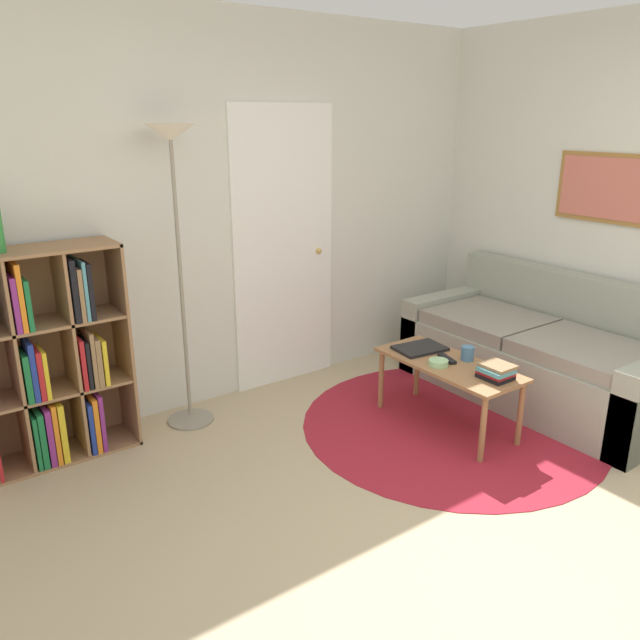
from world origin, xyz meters
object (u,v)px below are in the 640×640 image
at_px(couch, 543,356).
at_px(cup, 468,353).
at_px(bookshelf, 37,365).
at_px(floor_lamp, 174,187).
at_px(bowl, 438,363).
at_px(laptop, 420,348).
at_px(coffee_table, 448,370).

xyz_separation_m(couch, cup, (-0.79, 0.02, 0.19)).
xyz_separation_m(bookshelf, floor_lamp, (0.88, -0.04, 0.94)).
bearing_deg(bowl, laptop, 69.13).
bearing_deg(bookshelf, coffee_table, -25.96).
xyz_separation_m(bookshelf, couch, (3.13, -1.14, -0.30)).
bearing_deg(couch, floor_lamp, 154.01).
height_order(bookshelf, laptop, bookshelf).
distance_m(laptop, bowl, 0.29).
bearing_deg(couch, cup, 178.38).
relative_size(couch, coffee_table, 1.95).
distance_m(coffee_table, bowl, 0.12).
bearing_deg(cup, laptop, 109.90).
xyz_separation_m(bookshelf, cup, (2.33, -1.12, -0.11)).
bearing_deg(floor_lamp, laptop, -29.52).
bearing_deg(floor_lamp, cup, -36.41).
relative_size(bowl, cup, 1.32).
relative_size(floor_lamp, cup, 20.36).
xyz_separation_m(floor_lamp, couch, (2.25, -1.10, -1.24)).
xyz_separation_m(couch, laptop, (-0.91, 0.34, 0.16)).
bearing_deg(laptop, bookshelf, 160.07).
bearing_deg(bookshelf, floor_lamp, -2.93).
height_order(coffee_table, laptop, laptop).
xyz_separation_m(floor_lamp, bowl, (1.24, -1.03, -1.07)).
bearing_deg(laptop, cup, -70.10).
height_order(bookshelf, cup, bookshelf).
xyz_separation_m(coffee_table, bowl, (-0.09, 0.00, 0.07)).
distance_m(couch, laptop, 0.98).
xyz_separation_m(floor_lamp, laptop, (1.34, -0.76, -1.08)).
xyz_separation_m(laptop, bowl, (-0.10, -0.27, 0.01)).
relative_size(floor_lamp, coffee_table, 1.95).
distance_m(bookshelf, bowl, 2.38).
xyz_separation_m(bowl, cup, (0.22, -0.04, 0.03)).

